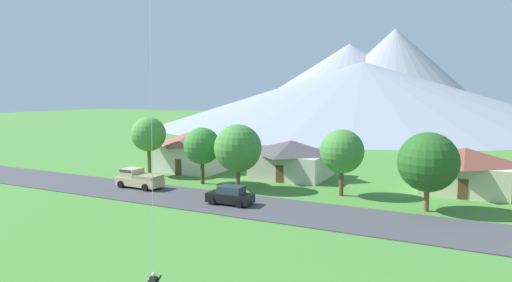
# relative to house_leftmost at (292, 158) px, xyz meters

# --- Properties ---
(road_strip) EXTENTS (160.00, 7.49, 0.08)m
(road_strip) POSITION_rel_house_leftmost_xyz_m (9.06, -14.23, -2.27)
(road_strip) COLOR #424247
(road_strip) RESTS_ON ground
(mountain_far_west_ridge) EXTENTS (126.01, 126.01, 19.54)m
(mountain_far_west_ridge) POSITION_rel_house_leftmost_xyz_m (-12.90, 90.75, 7.46)
(mountain_far_west_ridge) COLOR gray
(mountain_far_west_ridge) RESTS_ON ground
(mountain_west_ridge) EXTENTS (70.39, 70.39, 32.65)m
(mountain_west_ridge) POSITION_rel_house_leftmost_xyz_m (-7.77, 116.76, 14.01)
(mountain_west_ridge) COLOR #8E939E
(mountain_west_ridge) RESTS_ON ground
(mountain_east_ridge) EXTENTS (89.99, 89.99, 28.01)m
(mountain_east_ridge) POSITION_rel_house_leftmost_xyz_m (-23.71, 115.40, 11.69)
(mountain_east_ridge) COLOR #8E939E
(mountain_east_ridge) RESTS_ON ground
(house_leftmost) EXTENTS (9.03, 7.70, 4.47)m
(house_leftmost) POSITION_rel_house_leftmost_xyz_m (0.00, 0.00, 0.00)
(house_leftmost) COLOR beige
(house_leftmost) RESTS_ON ground
(house_left_center) EXTENTS (8.73, 6.86, 4.61)m
(house_left_center) POSITION_rel_house_leftmost_xyz_m (18.70, 0.16, 0.08)
(house_left_center) COLOR beige
(house_left_center) RESTS_ON ground
(house_right_center) EXTENTS (8.31, 8.15, 5.31)m
(house_right_center) POSITION_rel_house_leftmost_xyz_m (-13.00, -1.10, 0.44)
(house_right_center) COLOR beige
(house_right_center) RESTS_ON ground
(tree_near_left) EXTENTS (4.08, 4.08, 6.31)m
(tree_near_left) POSITION_rel_house_leftmost_xyz_m (-7.46, -7.89, 1.93)
(tree_near_left) COLOR #4C3823
(tree_near_left) RESTS_ON ground
(tree_left_of_center) EXTENTS (4.97, 4.97, 6.88)m
(tree_left_of_center) POSITION_rel_house_leftmost_xyz_m (-2.48, -8.73, 2.07)
(tree_left_of_center) COLOR brown
(tree_left_of_center) RESTS_ON ground
(tree_center) EXTENTS (4.31, 4.31, 6.57)m
(tree_center) POSITION_rel_house_leftmost_xyz_m (7.93, -6.55, 2.08)
(tree_center) COLOR brown
(tree_center) RESTS_ON ground
(tree_near_right) EXTENTS (4.20, 4.20, 7.21)m
(tree_near_right) POSITION_rel_house_leftmost_xyz_m (-15.92, -6.77, 2.77)
(tree_near_right) COLOR brown
(tree_near_right) RESTS_ON ground
(tree_far_right) EXTENTS (5.09, 5.09, 6.82)m
(tree_far_right) POSITION_rel_house_leftmost_xyz_m (16.04, -8.91, 1.95)
(tree_far_right) COLOR brown
(tree_far_right) RESTS_ON ground
(parked_car_black_mid_west) EXTENTS (4.28, 2.23, 1.68)m
(parked_car_black_mid_west) POSITION_rel_house_leftmost_xyz_m (-0.02, -14.60, -1.45)
(parked_car_black_mid_west) COLOR black
(parked_car_black_mid_west) RESTS_ON road_strip
(pickup_truck_sand_west_side) EXTENTS (5.27, 2.46, 1.99)m
(pickup_truck_sand_west_side) POSITION_rel_house_leftmost_xyz_m (-12.25, -12.88, -1.25)
(pickup_truck_sand_west_side) COLOR #C6B284
(pickup_truck_sand_west_side) RESTS_ON road_strip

